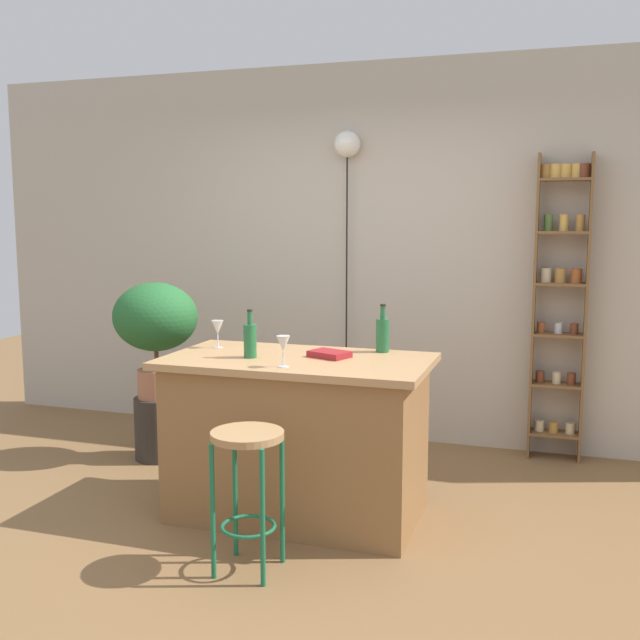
# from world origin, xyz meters

# --- Properties ---
(ground) EXTENTS (12.00, 12.00, 0.00)m
(ground) POSITION_xyz_m (0.00, 0.00, 0.00)
(ground) COLOR brown
(back_wall) EXTENTS (6.40, 0.10, 2.80)m
(back_wall) POSITION_xyz_m (0.00, 1.95, 1.40)
(back_wall) COLOR #BCB2A3
(back_wall) RESTS_ON ground
(kitchen_counter) EXTENTS (1.47, 0.81, 0.90)m
(kitchen_counter) POSITION_xyz_m (0.00, 0.30, 0.46)
(kitchen_counter) COLOR olive
(kitchen_counter) RESTS_ON ground
(bar_stool) EXTENTS (0.35, 0.35, 0.68)m
(bar_stool) POSITION_xyz_m (0.01, -0.41, 0.51)
(bar_stool) COLOR #196642
(bar_stool) RESTS_ON ground
(spice_shelf) EXTENTS (0.36, 0.17, 2.10)m
(spice_shelf) POSITION_xyz_m (1.37, 1.80, 1.13)
(spice_shelf) COLOR brown
(spice_shelf) RESTS_ON ground
(plant_stool) EXTENTS (0.33, 0.33, 0.43)m
(plant_stool) POSITION_xyz_m (-1.26, 0.93, 0.22)
(plant_stool) COLOR #2D2823
(plant_stool) RESTS_ON ground
(potted_plant) EXTENTS (0.59, 0.53, 0.80)m
(potted_plant) POSITION_xyz_m (-1.26, 0.93, 0.96)
(potted_plant) COLOR #A86B4C
(potted_plant) RESTS_ON plant_stool
(bottle_sauce_amber) EXTENTS (0.07, 0.07, 0.27)m
(bottle_sauce_amber) POSITION_xyz_m (-0.25, 0.22, 1.01)
(bottle_sauce_amber) COLOR #236638
(bottle_sauce_amber) RESTS_ON kitchen_counter
(bottle_vinegar) EXTENTS (0.08, 0.08, 0.28)m
(bottle_vinegar) POSITION_xyz_m (0.41, 0.62, 1.01)
(bottle_vinegar) COLOR #236638
(bottle_vinegar) RESTS_ON kitchen_counter
(wine_glass_left) EXTENTS (0.07, 0.07, 0.16)m
(wine_glass_left) POSITION_xyz_m (-0.56, 0.45, 1.02)
(wine_glass_left) COLOR silver
(wine_glass_left) RESTS_ON kitchen_counter
(wine_glass_center) EXTENTS (0.07, 0.07, 0.16)m
(wine_glass_center) POSITION_xyz_m (0.02, 0.04, 1.02)
(wine_glass_center) COLOR silver
(wine_glass_center) RESTS_ON kitchen_counter
(cookbook) EXTENTS (0.25, 0.21, 0.03)m
(cookbook) POSITION_xyz_m (0.16, 0.37, 0.92)
(cookbook) COLOR maroon
(cookbook) RESTS_ON kitchen_counter
(pendant_globe_light) EXTENTS (0.19, 0.19, 2.30)m
(pendant_globe_light) POSITION_xyz_m (-0.16, 1.84, 2.16)
(pendant_globe_light) COLOR black
(pendant_globe_light) RESTS_ON ground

